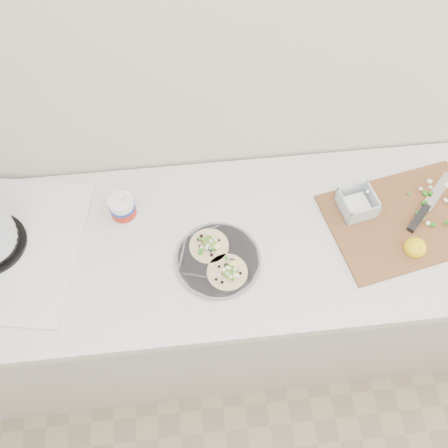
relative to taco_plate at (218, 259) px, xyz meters
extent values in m
cube|color=beige|center=(-0.01, 0.38, 0.38)|extent=(3.50, 0.05, 2.60)
cube|color=beige|center=(-0.01, 0.09, -0.49)|extent=(2.40, 0.62, 0.86)
cube|color=silver|center=(-0.01, 0.07, -0.04)|extent=(2.44, 0.66, 0.04)
cylinder|color=slate|center=(0.00, 0.00, -0.01)|extent=(0.26, 0.26, 0.01)
cylinder|color=slate|center=(0.00, 0.00, -0.01)|extent=(0.27, 0.27, 0.00)
cylinder|color=white|center=(-0.29, 0.20, 0.03)|extent=(0.08, 0.08, 0.10)
cylinder|color=#B32113|center=(-0.29, 0.20, 0.03)|extent=(0.08, 0.08, 0.04)
cylinder|color=#192D99|center=(-0.29, 0.20, 0.05)|extent=(0.09, 0.09, 0.01)
cube|color=brown|center=(0.64, 0.08, -0.01)|extent=(0.57, 0.45, 0.01)
cube|color=white|center=(0.48, 0.14, 0.01)|extent=(0.07, 0.07, 0.03)
ellipsoid|color=yellow|center=(0.63, -0.03, 0.01)|extent=(0.07, 0.07, 0.06)
cube|color=silver|center=(0.78, 0.18, 0.00)|extent=(0.16, 0.16, 0.00)
cube|color=black|center=(0.68, 0.08, 0.00)|extent=(0.10, 0.10, 0.02)
camera|label=1|loc=(-0.06, -0.72, 1.40)|focal=40.00mm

